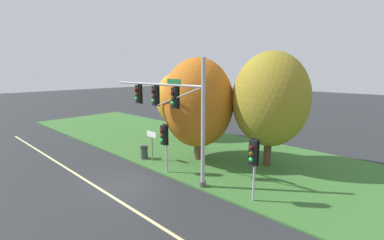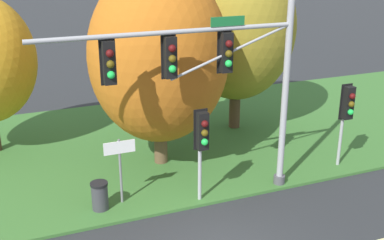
# 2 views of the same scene
# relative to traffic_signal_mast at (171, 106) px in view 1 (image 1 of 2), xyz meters

# --- Properties ---
(ground_plane) EXTENTS (160.00, 160.00, 0.00)m
(ground_plane) POSITION_rel_traffic_signal_mast_xyz_m (-1.07, -2.82, -4.46)
(ground_plane) COLOR #282B2D
(lane_stripe) EXTENTS (36.00, 0.16, 0.01)m
(lane_stripe) POSITION_rel_traffic_signal_mast_xyz_m (-1.07, -4.02, -4.46)
(lane_stripe) COLOR beige
(lane_stripe) RESTS_ON ground
(grass_verge) EXTENTS (48.00, 11.50, 0.10)m
(grass_verge) POSITION_rel_traffic_signal_mast_xyz_m (-1.07, 5.43, -4.41)
(grass_verge) COLOR #386B2D
(grass_verge) RESTS_ON ground
(traffic_signal_mast) EXTENTS (8.20, 0.49, 7.10)m
(traffic_signal_mast) POSITION_rel_traffic_signal_mast_xyz_m (0.00, 0.00, 0.00)
(traffic_signal_mast) COLOR #9EA0A5
(traffic_signal_mast) RESTS_ON grass_verge
(pedestrian_signal_near_kerb) EXTENTS (0.46, 0.55, 3.16)m
(pedestrian_signal_near_kerb) POSITION_rel_traffic_signal_mast_xyz_m (-0.53, -0.14, -2.07)
(pedestrian_signal_near_kerb) COLOR #9EA0A5
(pedestrian_signal_near_kerb) RESTS_ON grass_verge
(pedestrian_signal_further_along) EXTENTS (0.46, 0.55, 3.22)m
(pedestrian_signal_further_along) POSITION_rel_traffic_signal_mast_xyz_m (5.42, 0.33, -2.02)
(pedestrian_signal_further_along) COLOR #9EA0A5
(pedestrian_signal_further_along) RESTS_ON grass_verge
(route_sign_post) EXTENTS (1.01, 0.08, 2.21)m
(route_sign_post) POSITION_rel_traffic_signal_mast_xyz_m (-2.96, 0.78, -2.86)
(route_sign_post) COLOR slate
(route_sign_post) RESTS_ON grass_verge
(tree_nearest_road) EXTENTS (3.98, 3.98, 6.26)m
(tree_nearest_road) POSITION_rel_traffic_signal_mast_xyz_m (-6.69, 6.85, -0.60)
(tree_nearest_road) COLOR #423021
(tree_nearest_road) RESTS_ON grass_verge
(tree_left_of_mast) EXTENTS (5.09, 5.09, 7.35)m
(tree_left_of_mast) POSITION_rel_traffic_signal_mast_xyz_m (-0.78, 3.28, -0.20)
(tree_left_of_mast) COLOR brown
(tree_left_of_mast) RESTS_ON grass_verge
(tree_behind_signpost) EXTENTS (5.04, 5.04, 7.71)m
(tree_behind_signpost) POSITION_rel_traffic_signal_mast_xyz_m (3.57, 5.64, 0.18)
(tree_behind_signpost) COLOR #4C3823
(tree_behind_signpost) RESTS_ON grass_verge
(trash_bin) EXTENTS (0.56, 0.56, 0.93)m
(trash_bin) POSITION_rel_traffic_signal_mast_xyz_m (-3.71, 0.62, -3.89)
(trash_bin) COLOR #38383D
(trash_bin) RESTS_ON grass_verge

